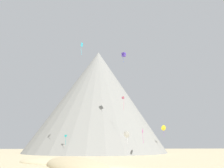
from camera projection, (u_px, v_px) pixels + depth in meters
ground_plane at (117, 168)px, 31.99m from camera, size 400.00×400.00×0.00m
dune_foreground_left at (73, 167)px, 33.62m from camera, size 16.82×27.45×3.20m
dune_foreground_right at (52, 162)px, 41.66m from camera, size 19.91×18.49×2.15m
bush_mid_center at (57, 164)px, 34.80m from camera, size 3.54×3.54×0.70m
bush_far_right at (55, 160)px, 42.68m from camera, size 3.40×3.40×0.99m
bush_far_left at (77, 161)px, 39.79m from camera, size 1.66×1.66×0.73m
bush_low_patch at (80, 160)px, 44.34m from camera, size 1.64×1.64×0.52m
rock_massif at (100, 101)px, 110.47m from camera, size 102.51×102.51×58.93m
kite_rainbow_mid at (123, 100)px, 75.38m from camera, size 1.10×0.84×5.48m
kite_white_low at (126, 135)px, 63.82m from camera, size 2.20×2.16×3.89m
kite_teal_low at (66, 137)px, 70.07m from camera, size 0.89×0.59×3.55m
kite_red_low at (122, 130)px, 90.17m from camera, size 1.88×1.06×3.69m
kite_cyan_high at (82, 46)px, 67.01m from camera, size 0.78×0.90×4.83m
kite_indigo_high at (124, 55)px, 77.36m from camera, size 1.89×1.89×4.13m
kite_yellow_low at (164, 128)px, 84.12m from camera, size 2.49×1.40×4.88m
kite_magenta_low at (143, 131)px, 68.31m from camera, size 1.29×2.42×5.20m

